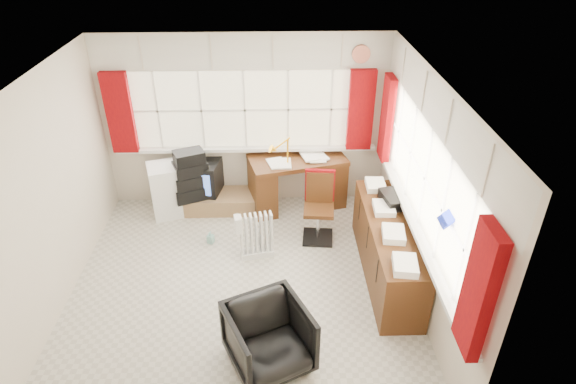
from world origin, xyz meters
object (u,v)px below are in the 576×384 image
object	(u,v)px
desk_lamp	(288,145)
radiator	(257,239)
credenza	(387,248)
crt_tv	(202,177)
desk	(297,179)
task_chair	(319,203)
office_chair	(269,338)
mini_fridge	(167,190)
tv_bench	(211,201)

from	to	relation	value
desk_lamp	radiator	world-z (taller)	desk_lamp
radiator	credenza	distance (m)	1.63
radiator	crt_tv	distance (m)	1.50
desk	radiator	bearing A→B (deg)	-115.24
desk_lamp	credenza	bearing A→B (deg)	-51.36
task_chair	office_chair	world-z (taller)	task_chair
task_chair	credenza	size ratio (longest dim) A/B	0.48
task_chair	radiator	xyz separation A→B (m)	(-0.82, -0.44, -0.25)
crt_tv	mini_fridge	world-z (taller)	mini_fridge
desk	mini_fridge	world-z (taller)	desk
desk	tv_bench	world-z (taller)	desk
credenza	crt_tv	size ratio (longest dim) A/B	3.30
credenza	mini_fridge	bearing A→B (deg)	153.48
desk_lamp	crt_tv	xyz separation A→B (m)	(-1.25, 0.19, -0.58)
radiator	crt_tv	xyz separation A→B (m)	(-0.82, 1.23, 0.23)
desk_lamp	mini_fridge	size ratio (longest dim) A/B	0.53
credenza	mini_fridge	world-z (taller)	credenza
task_chair	radiator	distance (m)	0.97
desk	mini_fridge	bearing A→B (deg)	-174.99
credenza	office_chair	bearing A→B (deg)	-137.28
office_chair	tv_bench	bearing A→B (deg)	82.53
radiator	mini_fridge	world-z (taller)	mini_fridge
desk	desk_lamp	world-z (taller)	desk_lamp
desk_lamp	task_chair	world-z (taller)	desk_lamp
tv_bench	mini_fridge	xyz separation A→B (m)	(-0.60, -0.08, 0.26)
desk	radiator	distance (m)	1.35
desk_lamp	office_chair	size ratio (longest dim) A/B	0.55
office_chair	credenza	bearing A→B (deg)	18.06
desk	mini_fridge	distance (m)	1.88
tv_bench	crt_tv	size ratio (longest dim) A/B	2.31
office_chair	mini_fridge	world-z (taller)	mini_fridge
desk_lamp	mini_fridge	world-z (taller)	desk_lamp
mini_fridge	radiator	bearing A→B (deg)	-38.62
tv_bench	crt_tv	bearing A→B (deg)	137.34
credenza	task_chair	bearing A→B (deg)	131.87
desk_lamp	task_chair	size ratio (longest dim) A/B	0.43
office_chair	credenza	xyz separation A→B (m)	(1.41, 1.30, 0.05)
task_chair	credenza	bearing A→B (deg)	-48.13
desk	crt_tv	distance (m)	1.39
task_chair	office_chair	xyz separation A→B (m)	(-0.66, -2.13, -0.17)
task_chair	credenza	distance (m)	1.13
credenza	mini_fridge	size ratio (longest dim) A/B	2.58
radiator	tv_bench	distance (m)	1.34
office_chair	credenza	size ratio (longest dim) A/B	0.37
task_chair	tv_bench	distance (m)	1.72
desk_lamp	credenza	size ratio (longest dim) A/B	0.21
desk	crt_tv	xyz separation A→B (m)	(-1.39, 0.03, 0.05)
mini_fridge	credenza	bearing A→B (deg)	-26.52
tv_bench	mini_fridge	bearing A→B (deg)	-171.99
crt_tv	credenza	bearing A→B (deg)	-34.19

